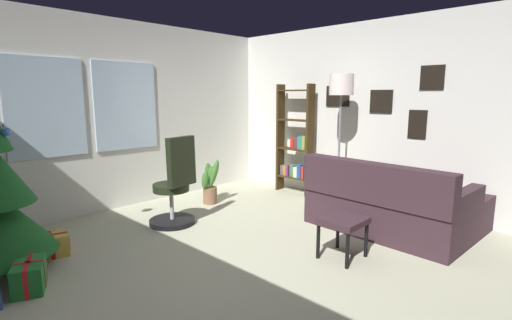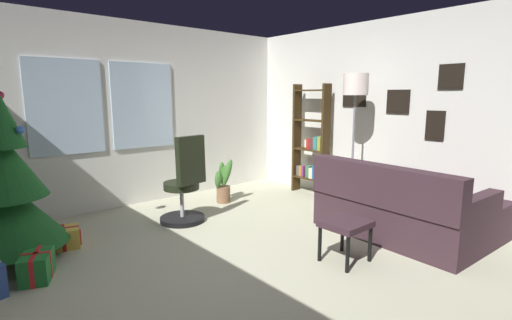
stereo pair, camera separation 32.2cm
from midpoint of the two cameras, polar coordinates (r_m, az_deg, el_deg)
ground_plane at (r=3.72m, az=2.78°, el=-16.18°), size 5.12×5.32×0.10m
wall_back_with_windows at (r=5.62m, az=-16.78°, el=6.62°), size 5.12×0.12×2.59m
wall_right_with_frames at (r=5.49m, az=23.19°, el=6.13°), size 0.12×5.32×2.59m
couch at (r=4.70m, az=24.44°, el=-6.89°), size 1.71×1.82×0.86m
footstool at (r=3.75m, az=15.90°, el=-9.78°), size 0.42×0.38×0.41m
holiday_tree at (r=4.15m, az=-32.17°, el=-3.55°), size 1.05×1.05×2.14m
gift_box_red at (r=4.48m, az=-25.57°, el=-10.60°), size 0.32×0.32×0.18m
gift_box_green at (r=3.79m, az=-28.22°, el=-14.08°), size 0.34×0.41×0.24m
gift_box_gold at (r=4.41m, az=-25.35°, el=-10.68°), size 0.35×0.31×0.22m
office_chair at (r=4.71m, az=-8.85°, el=-4.42°), size 0.56×0.56×1.10m
bookshelf at (r=6.06m, az=9.93°, el=2.02°), size 0.18×0.64×1.75m
floor_lamp at (r=5.21m, az=16.59°, el=9.22°), size 0.32×0.32×1.86m
potted_plant at (r=5.58m, az=-3.33°, el=-3.55°), size 0.33×0.36×0.67m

